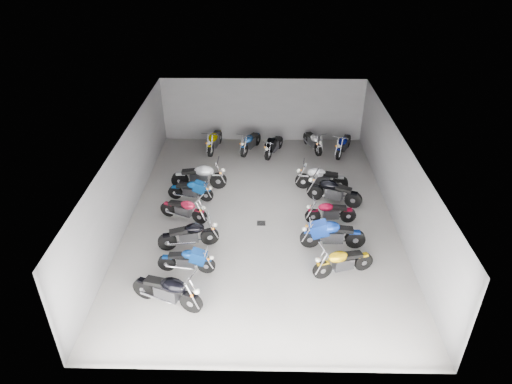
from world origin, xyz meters
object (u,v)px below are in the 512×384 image
at_px(drain_grate, 261,223).
at_px(motorcycle_right_d, 330,212).
at_px(motorcycle_left_c, 189,235).
at_px(motorcycle_left_a, 168,290).
at_px(motorcycle_back_c, 250,142).
at_px(motorcycle_left_d, 184,209).
at_px(motorcycle_back_f, 344,144).
at_px(motorcycle_left_f, 200,176).
at_px(motorcycle_right_c, 332,234).
at_px(motorcycle_right_b, 343,261).
at_px(motorcycle_right_f, 321,178).
at_px(motorcycle_left_e, 191,190).
at_px(motorcycle_right_e, 334,191).
at_px(motorcycle_back_e, 313,141).
at_px(motorcycle_back_d, 274,145).
at_px(motorcycle_left_b, 187,260).
at_px(motorcycle_back_b, 215,140).

xyz_separation_m(drain_grate, motorcycle_right_d, (2.57, 0.13, 0.45)).
distance_m(motorcycle_left_c, motorcycle_right_d, 5.28).
distance_m(motorcycle_left_a, motorcycle_back_c, 10.57).
height_order(motorcycle_left_d, motorcycle_back_f, motorcycle_back_f).
bearing_deg(motorcycle_left_f, motorcycle_left_c, 2.66).
distance_m(motorcycle_right_c, motorcycle_right_d, 1.51).
relative_size(motorcycle_left_c, motorcycle_right_c, 0.93).
relative_size(motorcycle_right_b, motorcycle_right_f, 0.91).
relative_size(motorcycle_right_d, motorcycle_right_f, 0.87).
relative_size(motorcycle_left_d, motorcycle_right_c, 0.83).
relative_size(motorcycle_left_e, motorcycle_right_e, 0.88).
height_order(drain_grate, motorcycle_left_e, motorcycle_left_e).
bearing_deg(motorcycle_back_e, motorcycle_left_d, 30.10).
xyz_separation_m(motorcycle_right_d, motorcycle_back_e, (-0.10, 6.20, 0.02)).
bearing_deg(motorcycle_right_b, motorcycle_right_d, -16.46).
bearing_deg(motorcycle_back_e, motorcycle_back_d, -3.55).
relative_size(motorcycle_right_d, motorcycle_back_c, 1.00).
bearing_deg(motorcycle_right_f, motorcycle_right_c, -173.73).
bearing_deg(motorcycle_back_c, motorcycle_left_a, 102.35).
distance_m(motorcycle_left_b, motorcycle_left_e, 4.38).
relative_size(motorcycle_left_d, motorcycle_back_f, 0.96).
bearing_deg(motorcycle_back_d, motorcycle_back_f, -154.11).
relative_size(motorcycle_left_b, motorcycle_back_d, 1.01).
bearing_deg(motorcycle_left_c, motorcycle_right_f, 115.62).
bearing_deg(motorcycle_right_e, motorcycle_back_f, 8.68).
bearing_deg(motorcycle_left_a, motorcycle_back_d, -177.68).
xyz_separation_m(motorcycle_left_a, motorcycle_back_c, (2.12, 10.36, -0.06)).
relative_size(motorcycle_right_e, motorcycle_back_f, 1.09).
distance_m(motorcycle_left_d, motorcycle_back_c, 6.38).
distance_m(motorcycle_left_a, motorcycle_right_f, 8.52).
xyz_separation_m(motorcycle_left_e, motorcycle_back_e, (5.31, 4.71, 0.03)).
bearing_deg(motorcycle_back_d, motorcycle_right_b, 127.15).
height_order(motorcycle_back_e, motorcycle_back_f, motorcycle_back_f).
height_order(motorcycle_right_b, motorcycle_back_f, motorcycle_back_f).
bearing_deg(motorcycle_back_b, motorcycle_left_e, 94.06).
bearing_deg(motorcycle_left_f, motorcycle_back_c, 151.10).
bearing_deg(motorcycle_left_d, motorcycle_left_c, 34.79).
bearing_deg(motorcycle_left_e, motorcycle_left_f, 174.45).
relative_size(motorcycle_left_f, motorcycle_back_f, 1.19).
xyz_separation_m(motorcycle_left_f, motorcycle_right_b, (5.23, -5.33, -0.06)).
relative_size(drain_grate, motorcycle_back_b, 0.15).
bearing_deg(motorcycle_left_b, motorcycle_back_e, 156.25).
relative_size(motorcycle_left_f, motorcycle_right_b, 1.16).
xyz_separation_m(motorcycle_left_a, motorcycle_right_c, (5.15, 2.85, -0.01)).
distance_m(motorcycle_left_a, motorcycle_right_b, 5.52).
bearing_deg(motorcycle_left_f, motorcycle_left_e, -12.95).
distance_m(motorcycle_left_a, motorcycle_left_c, 2.79).
xyz_separation_m(motorcycle_left_e, motorcycle_back_d, (3.39, 4.19, 0.02)).
height_order(motorcycle_left_a, motorcycle_back_e, motorcycle_left_a).
relative_size(drain_grate, motorcycle_back_f, 0.16).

